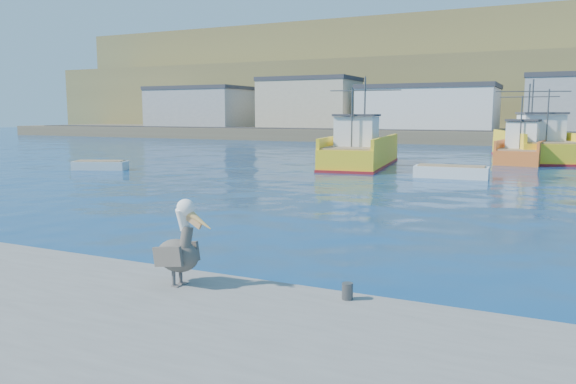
{
  "coord_description": "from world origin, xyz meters",
  "views": [
    {
      "loc": [
        6.19,
        -12.58,
        3.8
      ],
      "look_at": [
        -0.91,
        2.36,
        1.47
      ],
      "focal_mm": 35.0,
      "sensor_mm": 36.0,
      "label": 1
    }
  ],
  "objects_px": {
    "skiff_mid": "(451,173)",
    "pelican": "(179,248)",
    "skiff_left": "(100,166)",
    "boat_orange": "(524,149)",
    "trawler_yellow_b": "(534,146)",
    "trawler_yellow_a": "(360,152)"
  },
  "relations": [
    {
      "from": "trawler_yellow_a",
      "to": "boat_orange",
      "type": "xyz_separation_m",
      "value": [
        10.54,
        8.45,
        -0.02
      ]
    },
    {
      "from": "boat_orange",
      "to": "trawler_yellow_b",
      "type": "bearing_deg",
      "value": 77.54
    },
    {
      "from": "boat_orange",
      "to": "pelican",
      "type": "height_order",
      "value": "boat_orange"
    },
    {
      "from": "trawler_yellow_a",
      "to": "boat_orange",
      "type": "bearing_deg",
      "value": 38.7
    },
    {
      "from": "trawler_yellow_b",
      "to": "skiff_left",
      "type": "xyz_separation_m",
      "value": [
        -26.27,
        -21.43,
        -0.86
      ]
    },
    {
      "from": "skiff_mid",
      "to": "pelican",
      "type": "bearing_deg",
      "value": -92.13
    },
    {
      "from": "boat_orange",
      "to": "pelican",
      "type": "relative_size",
      "value": 5.02
    },
    {
      "from": "skiff_left",
      "to": "trawler_yellow_a",
      "type": "bearing_deg",
      "value": 33.81
    },
    {
      "from": "skiff_left",
      "to": "pelican",
      "type": "relative_size",
      "value": 2.21
    },
    {
      "from": "trawler_yellow_a",
      "to": "trawler_yellow_b",
      "type": "bearing_deg",
      "value": 45.37
    },
    {
      "from": "trawler_yellow_b",
      "to": "skiff_left",
      "type": "height_order",
      "value": "trawler_yellow_b"
    },
    {
      "from": "trawler_yellow_b",
      "to": "skiff_left",
      "type": "distance_m",
      "value": 33.92
    },
    {
      "from": "skiff_left",
      "to": "pelican",
      "type": "bearing_deg",
      "value": -43.33
    },
    {
      "from": "pelican",
      "to": "skiff_mid",
      "type": "bearing_deg",
      "value": 87.87
    },
    {
      "from": "trawler_yellow_b",
      "to": "pelican",
      "type": "distance_m",
      "value": 41.89
    },
    {
      "from": "skiff_left",
      "to": "skiff_mid",
      "type": "distance_m",
      "value": 22.93
    },
    {
      "from": "boat_orange",
      "to": "skiff_mid",
      "type": "xyz_separation_m",
      "value": [
        -3.31,
        -13.33,
        -0.74
      ]
    },
    {
      "from": "skiff_mid",
      "to": "trawler_yellow_a",
      "type": "bearing_deg",
      "value": 145.98
    },
    {
      "from": "skiff_mid",
      "to": "pelican",
      "type": "height_order",
      "value": "pelican"
    },
    {
      "from": "trawler_yellow_a",
      "to": "boat_orange",
      "type": "height_order",
      "value": "trawler_yellow_a"
    },
    {
      "from": "trawler_yellow_b",
      "to": "skiff_left",
      "type": "bearing_deg",
      "value": -140.79
    },
    {
      "from": "trawler_yellow_b",
      "to": "skiff_mid",
      "type": "relative_size",
      "value": 3.1
    }
  ]
}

